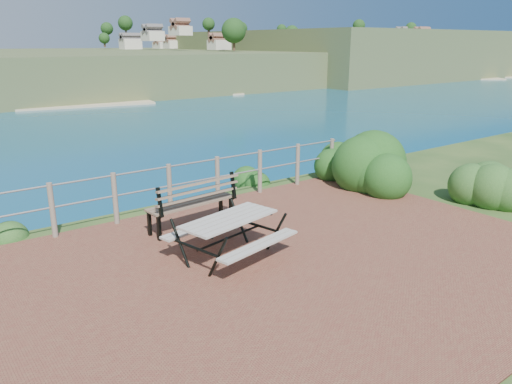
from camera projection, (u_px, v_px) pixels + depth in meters
ground at (272, 269)px, 7.69m from camera, size 10.00×7.00×0.12m
safety_railing at (170, 186)px, 10.09m from camera, size 9.40×0.10×1.00m
distant_bay at (289, 52)px, 262.75m from camera, size 290.00×232.36×24.00m
picnic_table at (229, 233)px, 7.93m from camera, size 1.72×1.38×0.68m
park_bench at (191, 195)px, 9.21m from camera, size 1.77×0.58×0.98m
shrub_right_front at (384, 187)px, 12.05m from camera, size 1.64×1.64×2.32m
shrub_right_back at (488, 205)px, 10.69m from camera, size 1.35×1.35×1.92m
shrub_right_edge at (338, 177)px, 12.94m from camera, size 1.06×1.06×1.52m
shrub_lip_east at (248, 182)px, 12.49m from camera, size 0.78×0.78×0.53m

